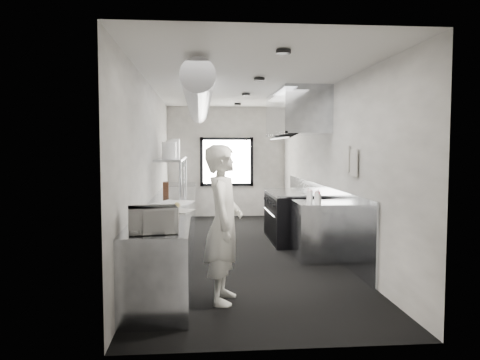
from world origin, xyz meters
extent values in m
cube|color=black|center=(0.00, 0.00, 0.00)|extent=(3.00, 8.00, 0.01)
cube|color=silver|center=(0.00, 0.00, 2.80)|extent=(3.00, 8.00, 0.01)
cube|color=silver|center=(0.00, 4.00, 1.40)|extent=(3.00, 0.02, 2.80)
cube|color=silver|center=(0.00, -4.00, 1.40)|extent=(3.00, 0.02, 2.80)
cube|color=silver|center=(-1.50, 0.00, 1.40)|extent=(0.02, 8.00, 2.80)
cube|color=silver|center=(1.50, 0.00, 1.40)|extent=(0.02, 8.00, 2.80)
cube|color=#9599A2|center=(1.48, 0.30, 0.55)|extent=(0.03, 5.50, 1.10)
cylinder|color=#95979E|center=(-0.70, 0.40, 2.55)|extent=(0.40, 6.40, 0.40)
cube|color=white|center=(0.00, 3.96, 1.40)|extent=(1.20, 0.03, 1.10)
cube|color=black|center=(0.00, 3.98, 1.98)|extent=(1.36, 0.03, 0.08)
cube|color=black|center=(0.00, 3.98, 0.82)|extent=(1.36, 0.03, 0.08)
cube|color=black|center=(-0.64, 3.98, 1.40)|extent=(0.08, 0.03, 1.25)
cube|color=black|center=(0.64, 3.98, 1.40)|extent=(0.08, 0.03, 1.25)
cube|color=#9599A2|center=(1.10, 0.70, 2.40)|extent=(0.80, 2.20, 0.80)
cube|color=#9599A2|center=(0.72, 0.70, 2.01)|extent=(0.05, 2.20, 0.05)
cube|color=black|center=(1.02, 0.70, 2.06)|extent=(0.50, 2.10, 0.28)
cube|color=#9599A2|center=(-1.15, -0.50, 0.45)|extent=(0.70, 6.00, 0.90)
cube|color=#9599A2|center=(-1.20, 1.00, 1.55)|extent=(0.45, 3.00, 0.04)
cylinder|color=#9599A2|center=(-1.00, -0.40, 1.22)|extent=(0.04, 0.04, 0.66)
cylinder|color=#9599A2|center=(-1.00, 1.00, 1.22)|extent=(0.04, 0.04, 0.66)
cylinder|color=#9599A2|center=(-1.00, 2.40, 1.22)|extent=(0.04, 0.04, 0.66)
cube|color=black|center=(1.05, 0.70, 0.45)|extent=(0.85, 1.60, 0.90)
cube|color=#9599A2|center=(1.05, 0.70, 0.92)|extent=(0.85, 1.60, 0.04)
cube|color=#9599A2|center=(0.64, 0.70, 0.45)|extent=(0.03, 1.55, 0.80)
cylinder|color=#9599A2|center=(0.61, 0.70, 0.55)|extent=(0.03, 1.30, 0.03)
cube|color=#9599A2|center=(1.15, -0.70, 0.45)|extent=(0.65, 0.80, 0.90)
cube|color=#9599A2|center=(-1.15, 3.20, 0.45)|extent=(0.70, 1.20, 0.90)
cube|color=beige|center=(1.47, -1.20, 1.60)|extent=(0.02, 0.28, 0.38)
cube|color=beige|center=(1.47, -1.55, 1.55)|extent=(0.02, 0.28, 0.38)
imported|color=silver|center=(-0.42, -2.66, 0.90)|extent=(0.53, 0.71, 1.80)
imported|color=white|center=(-1.16, -3.18, 1.03)|extent=(0.50, 0.41, 0.27)
cylinder|color=silver|center=(-1.28, -2.39, 0.95)|extent=(0.16, 0.16, 0.10)
cylinder|color=silver|center=(-1.35, -2.66, 0.95)|extent=(0.16, 0.16, 0.09)
cube|color=silver|center=(-0.96, -1.60, 0.91)|extent=(0.44, 0.49, 0.01)
cylinder|color=white|center=(-1.00, -1.38, 0.91)|extent=(0.20, 0.20, 0.01)
sphere|color=tan|center=(-1.00, -1.38, 0.96)|extent=(0.09, 0.09, 0.09)
cube|color=silver|center=(-1.11, -0.70, 0.91)|extent=(0.68, 0.76, 0.02)
cube|color=#502B1C|center=(-1.29, 0.51, 1.02)|extent=(0.11, 0.23, 0.25)
cylinder|color=white|center=(-1.21, 0.23, 1.71)|extent=(0.26, 0.26, 0.29)
cylinder|color=white|center=(-1.18, 0.67, 1.73)|extent=(0.32, 0.32, 0.31)
cylinder|color=white|center=(-1.19, 1.27, 1.74)|extent=(0.26, 0.26, 0.34)
cylinder|color=white|center=(-1.20, 1.60, 1.75)|extent=(0.28, 0.28, 0.37)
cylinder|color=silver|center=(1.11, -1.04, 0.98)|extent=(0.07, 0.07, 0.16)
cylinder|color=silver|center=(1.13, -0.89, 1.00)|extent=(0.07, 0.07, 0.19)
cylinder|color=silver|center=(1.13, -0.75, 0.98)|extent=(0.06, 0.06, 0.16)
cylinder|color=silver|center=(1.09, -0.59, 0.99)|extent=(0.07, 0.07, 0.17)
cylinder|color=silver|center=(1.09, -0.44, 0.98)|extent=(0.06, 0.06, 0.16)
camera|label=1|loc=(-0.68, -7.93, 1.77)|focal=35.02mm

